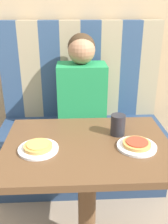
% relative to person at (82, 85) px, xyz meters
% --- Properties ---
extents(wall_back, '(7.00, 0.05, 2.60)m').
position_rel_person_xyz_m(wall_back, '(0.00, 0.34, 0.48)').
color(wall_back, tan).
rests_on(wall_back, ground_plane).
extents(booth_seat, '(1.26, 0.58, 0.48)m').
position_rel_person_xyz_m(booth_seat, '(0.00, -0.00, -0.57)').
color(booth_seat, navy).
rests_on(booth_seat, ground_plane).
extents(booth_backrest, '(1.26, 0.10, 0.77)m').
position_rel_person_xyz_m(booth_backrest, '(0.00, 0.24, 0.05)').
color(booth_backrest, navy).
rests_on(booth_backrest, booth_seat).
extents(dining_table, '(0.84, 0.62, 0.71)m').
position_rel_person_xyz_m(dining_table, '(0.00, -0.67, -0.22)').
color(dining_table, brown).
rests_on(dining_table, ground_plane).
extents(person, '(0.35, 0.24, 0.70)m').
position_rel_person_xyz_m(person, '(0.00, 0.00, 0.00)').
color(person, '#1E8447').
rests_on(person, booth_seat).
extents(plate_left, '(0.19, 0.19, 0.01)m').
position_rel_person_xyz_m(plate_left, '(-0.24, -0.72, -0.10)').
color(plate_left, white).
rests_on(plate_left, dining_table).
extents(plate_right, '(0.19, 0.19, 0.01)m').
position_rel_person_xyz_m(plate_right, '(0.24, -0.72, -0.10)').
color(plate_right, white).
rests_on(plate_right, dining_table).
extents(pizza_left, '(0.14, 0.14, 0.02)m').
position_rel_person_xyz_m(pizza_left, '(-0.24, -0.72, -0.08)').
color(pizza_left, '#C68E47').
rests_on(pizza_left, plate_left).
extents(pizza_right, '(0.14, 0.14, 0.02)m').
position_rel_person_xyz_m(pizza_right, '(0.24, -0.72, -0.08)').
color(pizza_right, '#C68E47').
rests_on(pizza_right, plate_right).
extents(drinking_cup, '(0.08, 0.08, 0.11)m').
position_rel_person_xyz_m(drinking_cup, '(0.17, -0.58, -0.05)').
color(drinking_cup, '#232328').
rests_on(drinking_cup, dining_table).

